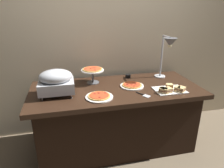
{
  "coord_description": "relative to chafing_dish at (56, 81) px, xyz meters",
  "views": [
    {
      "loc": [
        -0.52,
        -2.05,
        1.63
      ],
      "look_at": [
        -0.05,
        0.0,
        0.81
      ],
      "focal_mm": 32.57,
      "sensor_mm": 36.0,
      "label": 1
    }
  ],
  "objects": [
    {
      "name": "heat_lamp",
      "position": [
        1.29,
        0.15,
        0.26
      ],
      "size": [
        0.15,
        0.33,
        0.54
      ],
      "color": "#B7BABF",
      "rests_on": "buffet_table"
    },
    {
      "name": "sauce_cup_near",
      "position": [
        0.88,
        0.35,
        -0.13
      ],
      "size": [
        0.07,
        0.07,
        0.04
      ],
      "color": "black",
      "rests_on": "buffet_table"
    },
    {
      "name": "ground_plane",
      "position": [
        0.64,
        0.05,
        -0.91
      ],
      "size": [
        8.0,
        8.0,
        0.0
      ],
      "primitive_type": "plane",
      "color": "brown"
    },
    {
      "name": "buffet_table",
      "position": [
        0.64,
        0.05,
        -0.53
      ],
      "size": [
        1.9,
        0.84,
        0.76
      ],
      "color": "black",
      "rests_on": "ground_plane"
    },
    {
      "name": "pizza_plate_front",
      "position": [
        0.83,
        0.05,
        -0.14
      ],
      "size": [
        0.27,
        0.27,
        0.03
      ],
      "color": "white",
      "rests_on": "buffet_table"
    },
    {
      "name": "serving_spatula",
      "position": [
        0.87,
        -0.21,
        -0.15
      ],
      "size": [
        0.12,
        0.16,
        0.01
      ],
      "color": "#B7BABF",
      "rests_on": "buffet_table"
    },
    {
      "name": "sauce_cup_far",
      "position": [
        -0.07,
        0.3,
        -0.13
      ],
      "size": [
        0.07,
        0.07,
        0.03
      ],
      "color": "black",
      "rests_on": "buffet_table"
    },
    {
      "name": "sandwich_platter",
      "position": [
        1.18,
        -0.18,
        -0.13
      ],
      "size": [
        0.33,
        0.24,
        0.06
      ],
      "color": "white",
      "rests_on": "buffet_table"
    },
    {
      "name": "chafing_dish",
      "position": [
        0.0,
        0.0,
        0.0
      ],
      "size": [
        0.35,
        0.28,
        0.27
      ],
      "color": "#B7BABF",
      "rests_on": "buffet_table"
    },
    {
      "name": "pizza_plate_raised_stand",
      "position": [
        0.41,
        0.27,
        -0.01
      ],
      "size": [
        0.27,
        0.27,
        0.18
      ],
      "color": "#595B60",
      "rests_on": "buffet_table"
    },
    {
      "name": "back_wall",
      "position": [
        0.64,
        0.55,
        0.29
      ],
      "size": [
        4.4,
        0.04,
        2.4
      ],
      "primitive_type": "cube",
      "color": "#C6B593",
      "rests_on": "ground_plane"
    },
    {
      "name": "pizza_plate_center",
      "position": [
        0.41,
        -0.16,
        -0.14
      ],
      "size": [
        0.28,
        0.28,
        0.03
      ],
      "color": "white",
      "rests_on": "buffet_table"
    }
  ]
}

